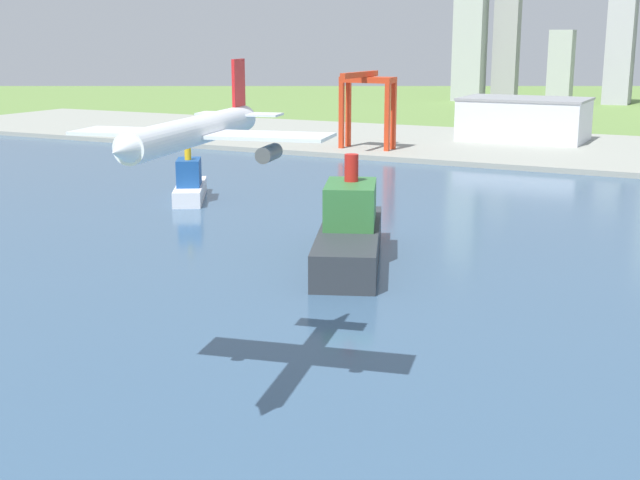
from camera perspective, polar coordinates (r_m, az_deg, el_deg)
ground_plane at (r=253.67m, az=14.12°, el=0.27°), size 2400.00×2400.00×0.00m
water_bay at (r=197.23m, az=10.28°, el=-3.25°), size 840.00×360.00×0.15m
industrial_pier at (r=438.49m, az=19.64°, el=5.48°), size 840.00×140.00×2.50m
airplane_landing at (r=123.51m, az=-8.42°, el=7.15°), size 39.52×46.39×13.75m
ferry_boat at (r=302.88m, az=-8.71°, el=3.67°), size 26.14×35.49×18.92m
container_barge at (r=216.67m, az=1.99°, el=0.45°), size 35.31×60.04×26.60m
port_crane_red at (r=417.96m, az=3.12°, el=9.81°), size 26.54×38.72×37.49m
warehouse_main at (r=468.33m, az=13.50°, el=7.89°), size 64.99×41.96×22.36m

